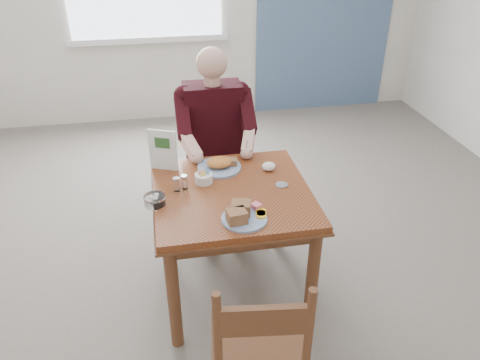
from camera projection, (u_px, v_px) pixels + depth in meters
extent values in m
plane|color=#655D52|center=(233.00, 287.00, 3.09)|extent=(6.00, 6.00, 0.00)
ellipsoid|color=yellow|center=(233.00, 214.00, 2.48)|extent=(0.05, 0.04, 0.03)
ellipsoid|color=white|center=(269.00, 166.00, 2.90)|extent=(0.10, 0.09, 0.05)
cylinder|color=silver|center=(282.00, 185.00, 2.75)|extent=(0.09, 0.09, 0.01)
cube|color=white|center=(149.00, 40.00, 5.07)|extent=(1.72, 0.04, 0.06)
cube|color=brown|center=(232.00, 193.00, 2.72)|extent=(0.90, 0.90, 0.04)
cube|color=brown|center=(232.00, 197.00, 2.73)|extent=(0.92, 0.92, 0.01)
cylinder|color=brown|center=(174.00, 297.00, 2.52)|extent=(0.07, 0.07, 0.71)
cylinder|color=brown|center=(312.00, 279.00, 2.64)|extent=(0.07, 0.07, 0.71)
cylinder|color=brown|center=(166.00, 216.00, 3.18)|extent=(0.07, 0.07, 0.71)
cylinder|color=brown|center=(277.00, 204.00, 3.30)|extent=(0.07, 0.07, 0.71)
cube|color=brown|center=(245.00, 244.00, 2.42)|extent=(0.80, 0.03, 0.08)
cube|color=brown|center=(222.00, 172.00, 3.09)|extent=(0.80, 0.03, 0.08)
cube|color=brown|center=(165.00, 210.00, 2.69)|extent=(0.03, 0.80, 0.08)
cube|color=brown|center=(296.00, 197.00, 2.82)|extent=(0.03, 0.80, 0.08)
cylinder|color=brown|center=(195.00, 214.00, 3.43)|extent=(0.04, 0.04, 0.45)
cylinder|color=brown|center=(243.00, 209.00, 3.49)|extent=(0.04, 0.04, 0.45)
cylinder|color=brown|center=(191.00, 189.00, 3.73)|extent=(0.04, 0.04, 0.45)
cylinder|color=brown|center=(235.00, 184.00, 3.79)|extent=(0.04, 0.04, 0.45)
cube|color=brown|center=(215.00, 171.00, 3.49)|extent=(0.42, 0.42, 0.03)
cylinder|color=brown|center=(187.00, 134.00, 3.49)|extent=(0.04, 0.04, 0.50)
cylinder|color=brown|center=(234.00, 131.00, 3.55)|extent=(0.04, 0.04, 0.50)
cube|color=brown|center=(211.00, 120.00, 3.47)|extent=(0.38, 0.03, 0.14)
cylinder|color=brown|center=(219.00, 348.00, 2.39)|extent=(0.04, 0.04, 0.45)
cylinder|color=brown|center=(289.00, 345.00, 2.40)|extent=(0.04, 0.04, 0.45)
cube|color=brown|center=(258.00, 343.00, 2.12)|extent=(0.47, 0.47, 0.03)
cylinder|color=brown|center=(218.00, 341.00, 1.83)|extent=(0.04, 0.04, 0.50)
cylinder|color=brown|center=(308.00, 337.00, 1.85)|extent=(0.04, 0.04, 0.50)
cube|color=brown|center=(264.00, 321.00, 1.79)|extent=(0.38, 0.08, 0.14)
cube|color=gray|center=(203.00, 171.00, 3.33)|extent=(0.13, 0.38, 0.12)
cube|color=gray|center=(231.00, 169.00, 3.37)|extent=(0.13, 0.38, 0.12)
cube|color=gray|center=(208.00, 220.00, 3.33)|extent=(0.10, 0.10, 0.48)
cube|color=gray|center=(236.00, 217.00, 3.36)|extent=(0.10, 0.10, 0.48)
cube|color=black|center=(213.00, 123.00, 3.32)|extent=(0.40, 0.22, 0.58)
sphere|color=black|center=(185.00, 95.00, 3.18)|extent=(0.15, 0.15, 0.15)
sphere|color=black|center=(239.00, 92.00, 3.24)|extent=(0.15, 0.15, 0.15)
cylinder|color=tan|center=(212.00, 82.00, 3.15)|extent=(0.11, 0.11, 0.08)
sphere|color=tan|center=(212.00, 63.00, 3.09)|extent=(0.21, 0.21, 0.21)
cube|color=black|center=(182.00, 116.00, 3.13)|extent=(0.09, 0.29, 0.27)
cube|color=black|center=(247.00, 111.00, 3.20)|extent=(0.09, 0.29, 0.27)
sphere|color=black|center=(185.00, 137.00, 3.08)|extent=(0.09, 0.09, 0.09)
sphere|color=black|center=(250.00, 131.00, 3.16)|extent=(0.09, 0.09, 0.09)
cube|color=tan|center=(191.00, 147.00, 3.03)|extent=(0.14, 0.23, 0.14)
cube|color=tan|center=(248.00, 142.00, 3.09)|extent=(0.14, 0.23, 0.14)
sphere|color=tan|center=(197.00, 158.00, 2.98)|extent=(0.08, 0.08, 0.08)
sphere|color=tan|center=(246.00, 153.00, 3.03)|extent=(0.08, 0.08, 0.08)
cylinder|color=silver|center=(247.00, 146.00, 3.00)|extent=(0.01, 0.05, 0.12)
cylinder|color=white|center=(244.00, 219.00, 2.45)|extent=(0.25, 0.25, 0.01)
cube|color=#B57950|center=(237.00, 216.00, 2.40)|extent=(0.11, 0.10, 0.07)
cube|color=#B57950|center=(241.00, 208.00, 2.47)|extent=(0.12, 0.11, 0.07)
cylinder|color=yellow|center=(261.00, 216.00, 2.46)|extent=(0.07, 0.07, 0.01)
cylinder|color=yellow|center=(261.00, 213.00, 2.48)|extent=(0.06, 0.06, 0.01)
cylinder|color=yellow|center=(261.00, 211.00, 2.50)|extent=(0.07, 0.07, 0.01)
cube|color=#E36B7C|center=(256.00, 206.00, 2.52)|extent=(0.06, 0.07, 0.03)
cylinder|color=white|center=(219.00, 167.00, 2.93)|extent=(0.31, 0.31, 0.02)
ellipsoid|color=#CB742F|center=(219.00, 162.00, 2.91)|extent=(0.18, 0.15, 0.06)
cube|color=#B57950|center=(229.00, 162.00, 2.94)|extent=(0.11, 0.08, 0.04)
cylinder|color=white|center=(204.00, 178.00, 2.78)|extent=(0.13, 0.13, 0.06)
cube|color=pink|center=(202.00, 173.00, 2.76)|extent=(0.04, 0.02, 0.03)
cube|color=#6699D8|center=(206.00, 172.00, 2.76)|extent=(0.04, 0.03, 0.03)
cube|color=#EAD159|center=(203.00, 174.00, 2.74)|extent=(0.04, 0.03, 0.03)
cube|color=white|center=(201.00, 171.00, 2.77)|extent=(0.04, 0.03, 0.03)
cylinder|color=white|center=(177.00, 186.00, 2.69)|extent=(0.05, 0.05, 0.07)
cylinder|color=silver|center=(176.00, 179.00, 2.67)|extent=(0.05, 0.05, 0.02)
cylinder|color=white|center=(184.00, 183.00, 2.71)|extent=(0.05, 0.05, 0.07)
cylinder|color=silver|center=(184.00, 177.00, 2.69)|extent=(0.05, 0.05, 0.02)
cylinder|color=white|center=(155.00, 200.00, 2.57)|extent=(0.15, 0.15, 0.05)
cylinder|color=white|center=(152.00, 198.00, 2.55)|extent=(0.04, 0.04, 0.02)
cylinder|color=white|center=(156.00, 196.00, 2.58)|extent=(0.04, 0.04, 0.02)
cylinder|color=white|center=(156.00, 199.00, 2.55)|extent=(0.04, 0.04, 0.02)
cube|color=white|center=(163.00, 150.00, 2.86)|extent=(0.17, 0.09, 0.27)
cube|color=#2D5926|center=(162.00, 143.00, 2.83)|extent=(0.09, 0.04, 0.07)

